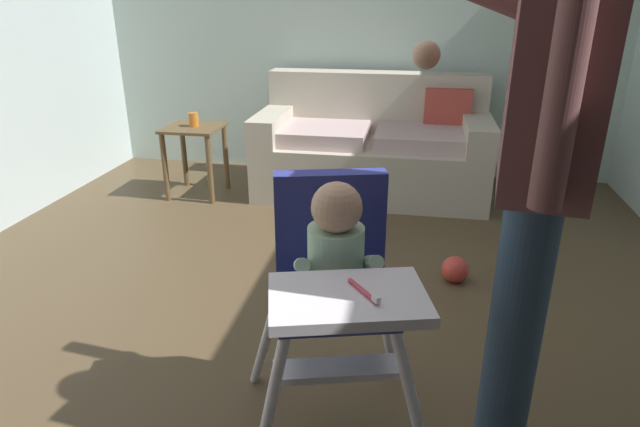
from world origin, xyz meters
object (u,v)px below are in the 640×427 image
high_chair (335,268)px  adult_standing (536,173)px  sippy_cup (194,120)px  side_table (195,145)px  couch (373,148)px  toy_ball (455,269)px

high_chair → adult_standing: size_ratio=0.53×
high_chair → sippy_cup: (-1.37, 2.20, -0.06)m
high_chair → side_table: 2.61m
couch → adult_standing: size_ratio=0.98×
adult_standing → toy_ball: (-0.06, 1.22, -0.92)m
toy_ball → sippy_cup: size_ratio=1.41×
side_table → sippy_cup: bearing=0.0°
side_table → high_chair: bearing=-57.9°
adult_standing → sippy_cup: (-1.90, 2.27, -0.42)m
toy_ball → sippy_cup: bearing=150.3°
toy_ball → side_table: (-1.85, 1.05, 0.31)m
high_chair → sippy_cup: high_chair is taller
side_table → sippy_cup: (0.01, 0.00, 0.19)m
high_chair → toy_ball: bearing=142.7°
high_chair → toy_ball: 1.36m
sippy_cup → toy_ball: bearing=-29.7°
sippy_cup → high_chair: bearing=-58.1°
couch → adult_standing: (0.61, -2.59, 0.65)m
adult_standing → sippy_cup: 2.99m
side_table → sippy_cup: 0.19m
couch → sippy_cup: size_ratio=16.95×
toy_ball → couch: bearing=112.1°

